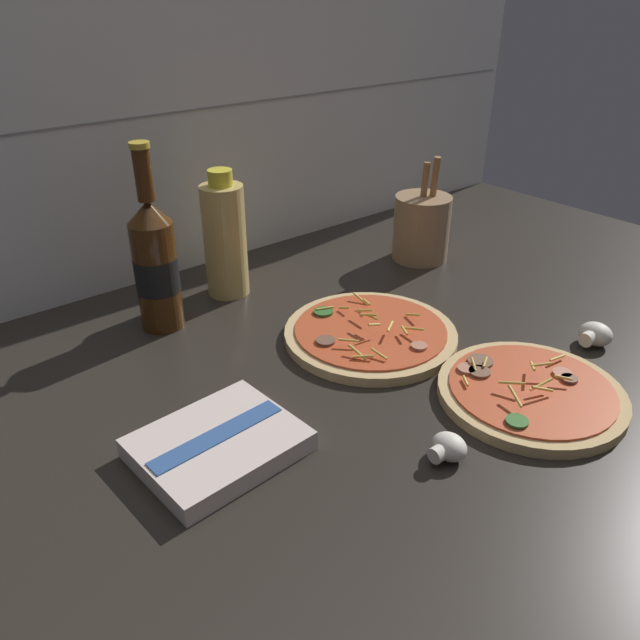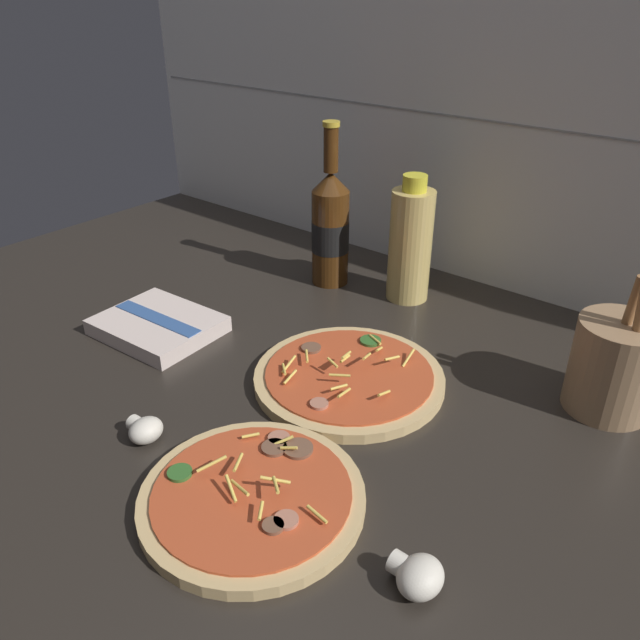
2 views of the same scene
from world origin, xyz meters
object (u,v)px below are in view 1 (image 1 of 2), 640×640
beer_bottle (156,264)px  utensil_crock (422,227)px  oil_bottle (225,239)px  mushroom_left (595,334)px  pizza_near (530,392)px  pizza_far (370,334)px  mushroom_right (448,447)px  dish_towel (218,444)px

beer_bottle → utensil_crock: size_ratio=1.44×
oil_bottle → mushroom_left: (31.42, -48.23, -7.94)cm
pizza_near → pizza_far: size_ratio=0.92×
mushroom_left → utensil_crock: (4.31, 37.76, 4.51)cm
mushroom_right → utensil_crock: (39.48, 40.29, 4.71)cm
pizza_near → dish_towel: 39.17cm
dish_towel → oil_bottle: bearing=56.2°
beer_bottle → mushroom_right: size_ratio=6.35×
mushroom_right → oil_bottle: bearing=85.8°
beer_bottle → dish_towel: beer_bottle is taller
beer_bottle → dish_towel: bearing=-106.3°
oil_bottle → mushroom_right: bearing=-94.2°
pizza_far → mushroom_left: pizza_far is taller
mushroom_right → utensil_crock: utensil_crock is taller
pizza_near → utensil_crock: bearing=60.1°
oil_bottle → pizza_far: bearing=-73.9°
pizza_far → beer_bottle: bearing=132.9°
utensil_crock → oil_bottle: bearing=163.7°
oil_bottle → utensil_crock: size_ratio=1.08×
oil_bottle → dish_towel: bearing=-123.8°
pizza_far → pizza_near: bearing=-77.2°
pizza_near → utensil_crock: 45.95cm
utensil_crock → dish_towel: utensil_crock is taller
oil_bottle → utensil_crock: oil_bottle is taller
utensil_crock → dish_towel: (-58.49, -23.56, -4.95)cm
mushroom_left → mushroom_right: mushroom_left is taller
beer_bottle → utensil_crock: bearing=-8.1°
mushroom_right → utensil_crock: bearing=45.6°
mushroom_right → beer_bottle: bearing=102.0°
pizza_near → mushroom_left: bearing=5.6°
beer_bottle → oil_bottle: bearing=13.8°
pizza_near → pizza_far: 24.16cm
pizza_near → mushroom_left: size_ratio=4.69×
oil_bottle → mushroom_left: 58.11cm
oil_bottle → mushroom_left: bearing=-56.9°
pizza_near → mushroom_right: size_ratio=5.34×
pizza_far → utensil_crock: utensil_crock is taller
pizza_near → pizza_far: bearing=102.8°
oil_bottle → mushroom_right: size_ratio=4.79×
pizza_near → beer_bottle: 54.61cm
beer_bottle → oil_bottle: size_ratio=1.33×
pizza_near → beer_bottle: size_ratio=0.84×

